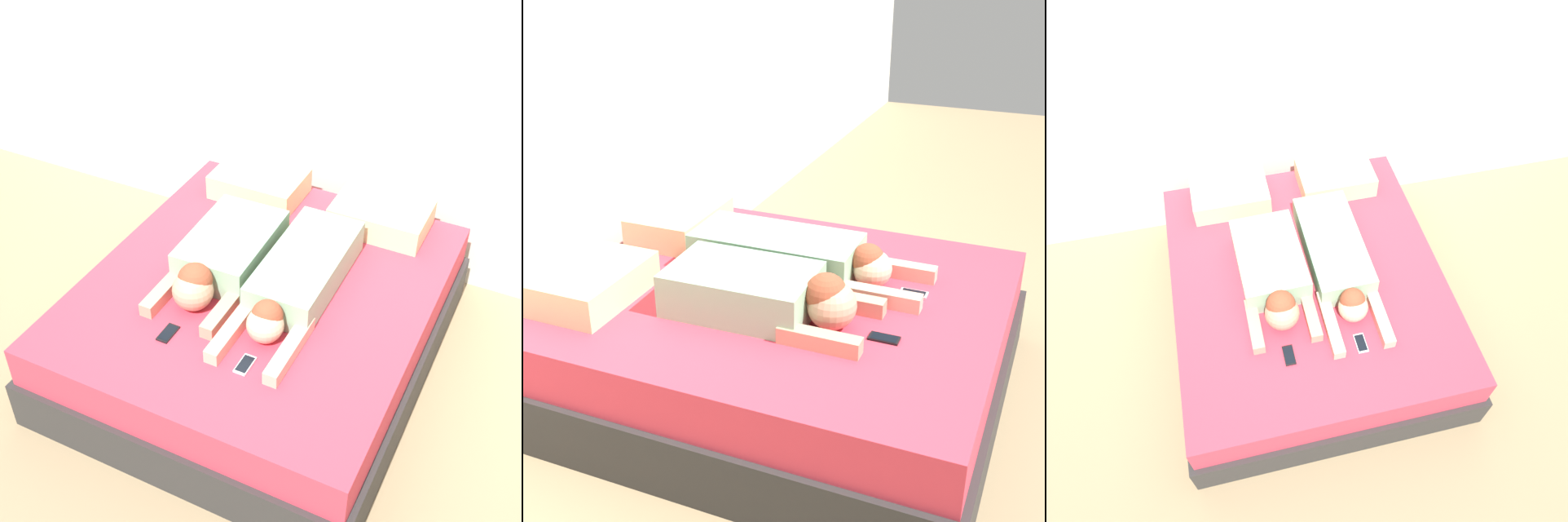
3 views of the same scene
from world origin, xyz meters
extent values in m
plane|color=#9E8460|center=(0.00, 0.00, 0.00)|extent=(12.00, 12.00, 0.00)
cube|color=silver|center=(0.00, 1.15, 1.30)|extent=(12.00, 0.06, 2.60)
cube|color=#2D2D2D|center=(0.00, 0.00, 0.14)|extent=(1.77, 2.00, 0.28)
cube|color=#DB384C|center=(0.00, 0.00, 0.39)|extent=(1.71, 1.94, 0.23)
cube|color=beige|center=(-0.38, 0.76, 0.58)|extent=(0.53, 0.37, 0.15)
cube|color=beige|center=(0.38, 0.76, 0.58)|extent=(0.53, 0.37, 0.15)
cube|color=#8CBF99|center=(-0.22, 0.10, 0.60)|extent=(0.42, 0.63, 0.19)
sphere|color=tan|center=(-0.22, -0.30, 0.61)|extent=(0.21, 0.21, 0.21)
sphere|color=#99472D|center=(-0.22, -0.28, 0.66)|extent=(0.18, 0.18, 0.18)
cube|color=tan|center=(-0.39, -0.31, 0.54)|extent=(0.07, 0.34, 0.07)
cube|color=tan|center=(-0.05, -0.31, 0.54)|extent=(0.07, 0.34, 0.07)
cube|color=#8CBF99|center=(0.20, 0.12, 0.60)|extent=(0.36, 0.78, 0.18)
sphere|color=beige|center=(0.20, -0.35, 0.60)|extent=(0.18, 0.18, 0.18)
sphere|color=#99472D|center=(0.20, -0.33, 0.64)|extent=(0.15, 0.15, 0.15)
cube|color=beige|center=(0.05, -0.40, 0.54)|extent=(0.07, 0.43, 0.07)
cube|color=beige|center=(0.35, -0.40, 0.54)|extent=(0.07, 0.43, 0.07)
cube|color=black|center=(-0.23, -0.53, 0.51)|extent=(0.06, 0.12, 0.01)
cube|color=black|center=(-0.23, -0.53, 0.52)|extent=(0.05, 0.11, 0.00)
cube|color=silver|center=(0.19, -0.55, 0.51)|extent=(0.06, 0.12, 0.01)
cube|color=black|center=(0.19, -0.55, 0.52)|extent=(0.05, 0.11, 0.00)
camera|label=1|loc=(1.28, -2.57, 2.93)|focal=50.00mm
camera|label=2|loc=(-2.68, -1.12, 2.03)|focal=50.00mm
camera|label=3|loc=(-0.43, -1.85, 3.16)|focal=35.00mm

